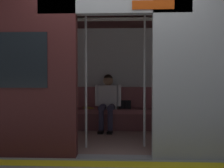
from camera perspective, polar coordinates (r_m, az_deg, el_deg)
name	(u,v)px	position (r m, az deg, el deg)	size (l,w,h in m)	color
ground_plane	(114,157)	(3.98, 0.45, -14.88)	(60.00, 60.00, 0.00)	gray
platform_edge_strip	(113,164)	(3.69, 0.27, -16.16)	(8.00, 0.24, 0.01)	yellow
train_car	(112,55)	(4.92, 0.03, 5.96)	(6.40, 2.50, 2.30)	#ADAFB5
bench_seat	(118,114)	(5.85, 1.20, -6.14)	(2.68, 0.44, 0.44)	#935156
person_seated	(108,98)	(5.77, -0.90, -3.00)	(0.55, 0.69, 1.17)	silver
handbag	(125,105)	(5.90, 2.65, -4.26)	(0.26, 0.15, 0.17)	black
book	(88,108)	(5.94, -4.97, -4.91)	(0.15, 0.22, 0.03)	gold
grab_pole_door	(86,79)	(4.34, -5.39, 0.96)	(0.04, 0.04, 2.16)	silver
grab_pole_far	(145,79)	(4.42, 6.74, 0.97)	(0.04, 0.04, 2.16)	silver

